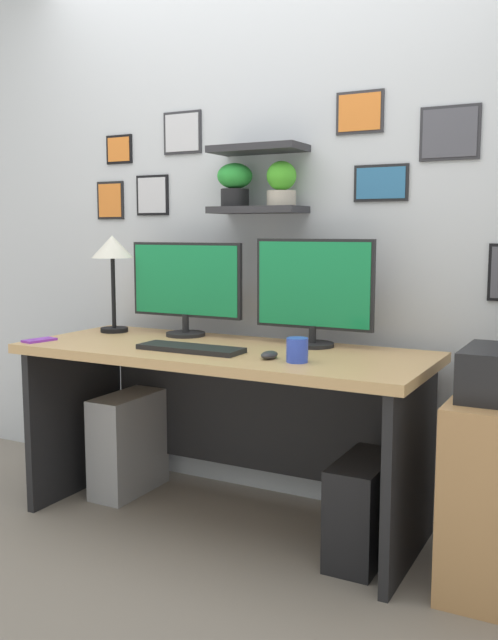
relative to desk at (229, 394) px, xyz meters
name	(u,v)px	position (x,y,z in m)	size (l,w,h in m)	color
ground_plane	(223,522)	(0.00, -0.06, -0.54)	(8.00, 8.00, 0.00)	gray
back_wall_assembly	(270,203)	(0.00, 0.38, 0.81)	(4.40, 0.24, 2.70)	silver
desk	(229,394)	(0.00, 0.00, 0.00)	(1.71, 0.68, 0.75)	tan
monitor_left	(186,285)	(-0.31, 0.16, 0.44)	(0.57, 0.18, 0.43)	black
monitor_right	(314,290)	(0.31, 0.16, 0.44)	(0.52, 0.18, 0.45)	black
keyboard	(191,348)	(-0.08, -0.18, 0.22)	(0.44, 0.14, 0.02)	black
computer_mouse	(269,355)	(0.28, -0.19, 0.22)	(0.06, 0.09, 0.03)	#2D2D33
desk_lamp	(112,254)	(-0.68, 0.10, 0.58)	(0.20, 0.20, 0.46)	black
cell_phone	(39,340)	(-0.79, -0.28, 0.21)	(0.07, 0.14, 0.01)	purple
coffee_mug	(297,350)	(0.40, -0.20, 0.25)	(0.08, 0.08, 0.09)	blue
computer_tower_left	(129,443)	(-0.57, 0.05, -0.31)	(0.18, 0.40, 0.47)	#99999E
computer_tower_right	(363,509)	(0.63, -0.08, -0.35)	(0.18, 0.40, 0.38)	black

